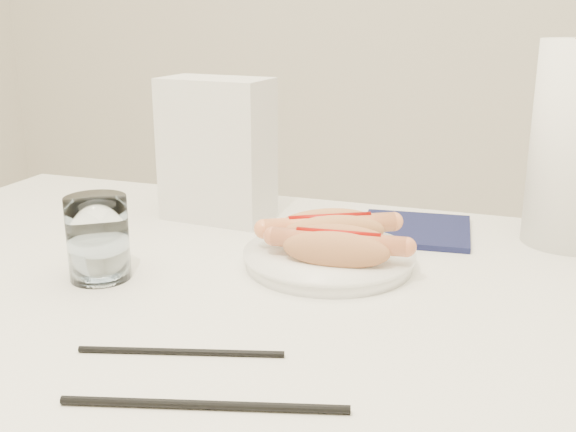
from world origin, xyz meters
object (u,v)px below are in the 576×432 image
(table, at_px, (232,324))
(hotdog_left, at_px, (330,230))
(napkin_box, at_px, (217,150))
(hotdog_right, at_px, (338,247))
(water_glass, at_px, (98,238))
(plate, at_px, (329,260))

(table, xyz_separation_m, hotdog_left, (0.09, 0.11, 0.10))
(hotdog_left, distance_m, napkin_box, 0.26)
(napkin_box, bearing_deg, hotdog_left, -24.87)
(hotdog_left, bearing_deg, hotdog_right, -94.18)
(water_glass, xyz_separation_m, napkin_box, (0.03, 0.28, 0.06))
(table, relative_size, napkin_box, 5.35)
(hotdog_right, relative_size, napkin_box, 0.76)
(napkin_box, bearing_deg, water_glass, -91.96)
(table, bearing_deg, hotdog_right, 25.29)
(plate, height_order, water_glass, water_glass)
(table, xyz_separation_m, hotdog_right, (0.12, 0.06, 0.10))
(plate, distance_m, napkin_box, 0.29)
(hotdog_right, bearing_deg, napkin_box, 138.85)
(table, bearing_deg, napkin_box, 117.95)
(water_glass, bearing_deg, plate, 27.21)
(water_glass, relative_size, napkin_box, 0.47)
(napkin_box, bearing_deg, hotdog_right, -31.58)
(hotdog_left, distance_m, hotdog_right, 0.06)
(table, height_order, hotdog_right, hotdog_right)
(table, relative_size, water_glass, 11.35)
(table, relative_size, hotdog_right, 7.02)
(table, bearing_deg, plate, 41.00)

